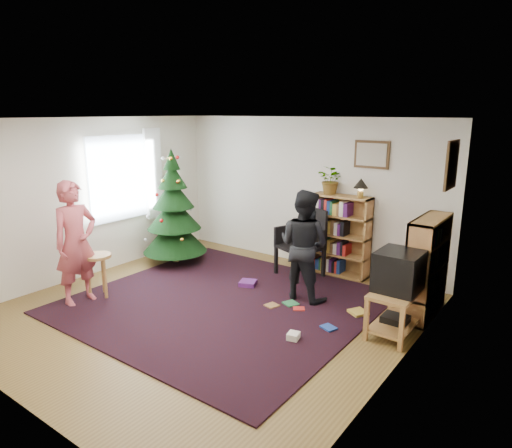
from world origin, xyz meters
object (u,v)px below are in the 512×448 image
Objects in this scene: tv_stand at (396,308)px; stool at (98,264)px; crt_tv at (399,271)px; person_by_chair at (304,245)px; bookshelf_back at (341,234)px; bookshelf_right at (427,266)px; picture_right at (452,165)px; table_lamp at (361,185)px; picture_back at (372,155)px; potted_plant at (331,180)px; armchair at (304,239)px; person_standing at (76,243)px; christmas_tree at (174,217)px.

stool is at bearing -159.27° from tv_stand.
person_by_chair is at bearing 169.91° from crt_tv.
bookshelf_right is at bearing -25.33° from bookshelf_back.
picture_right is at bearing -40.66° from bookshelf_right.
bookshelf_right is at bearing -30.31° from table_lamp.
picture_back is 0.74m from potted_plant.
armchair is 0.64× the size of person_standing.
person_standing is (-0.06, -0.27, 0.36)m from stool.
bookshelf_back is 0.83× the size of person_by_chair.
stool is at bearing 37.77° from person_by_chair.
christmas_tree is 1.17× the size of person_standing.
potted_plant reaches higher than stool.
crt_tv is 0.85× the size of stool.
bookshelf_right is (1.58, -0.75, 0.00)m from bookshelf_back.
picture_back reaches higher than armchair.
stool is 4.04m from table_lamp.
table_lamp is (-1.41, 0.59, -0.45)m from picture_right.
potted_plant is at bearing -77.27° from person_by_chair.
picture_right is 4.46m from christmas_tree.
picture_back is 0.28× the size of christmas_tree.
picture_right is 4.96m from person_standing.
picture_right is 2.05m from potted_plant.
stool is at bearing -106.22° from armchair.
bookshelf_back is 4.37× the size of table_lamp.
table_lamp is at bearing 59.69° from bookshelf_right.
picture_back is at bearing 48.21° from stool.
picture_right is 1.12× the size of crt_tv.
armchair is 3.41m from person_standing.
christmas_tree reaches higher than table_lamp.
person_by_chair is at bearing 106.69° from bookshelf_right.
potted_plant is (-0.20, 0.00, 0.86)m from bookshelf_back.
person_standing reaches higher than bookshelf_back.
bookshelf_right is (1.19, -0.88, -1.29)m from picture_back.
christmas_tree reaches higher than armchair.
picture_back reaches higher than potted_plant.
armchair is (-1.92, 1.11, -0.19)m from crt_tv.
person_standing is (-3.84, -1.70, 0.07)m from crt_tv.
armchair is at bearing -57.90° from person_by_chair.
armchair is (-0.85, -0.49, -1.36)m from picture_back.
potted_plant is at bearing 67.21° from bookshelf_right.
stool is 0.37× the size of person_standing.
person_by_chair is (2.41, 1.95, -0.07)m from person_standing.
crt_tv reaches higher than stool.
person_standing reaches higher than stool.
armchair is (-0.47, -0.36, -0.07)m from bookshelf_back.
crt_tv is at bearing -106.39° from picture_right.
armchair is 2.40× the size of potted_plant.
bookshelf_back is at bearing 161.00° from picture_right.
person_standing is (-3.84, -1.70, 0.53)m from tv_stand.
christmas_tree reaches higher than person_standing.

